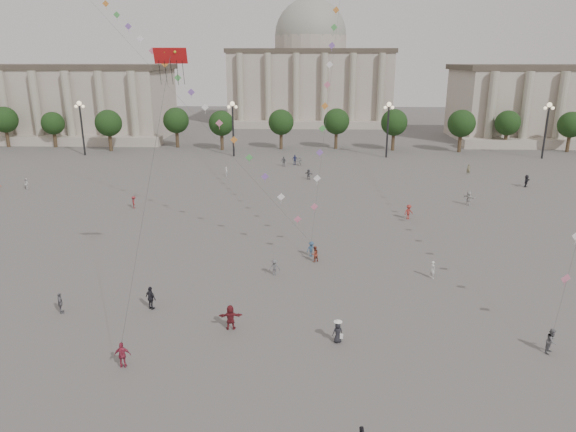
{
  "coord_description": "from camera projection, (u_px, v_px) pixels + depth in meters",
  "views": [
    {
      "loc": [
        -0.29,
        -30.12,
        18.58
      ],
      "look_at": [
        -1.96,
        12.0,
        5.59
      ],
      "focal_mm": 32.0,
      "sensor_mm": 36.0,
      "label": 1
    }
  ],
  "objects": [
    {
      "name": "person_crowd_1",
      "position": [
        26.0,
        184.0,
        75.92
      ],
      "size": [
        1.0,
        1.0,
        1.63
      ],
      "primitive_type": "imported",
      "rotation": [
        0.0,
        0.0,
        2.36
      ],
      "color": "silver",
      "rests_on": "ground"
    },
    {
      "name": "lamp_post_mid_west",
      "position": [
        233.0,
        119.0,
        99.47
      ],
      "size": [
        2.0,
        0.9,
        10.65
      ],
      "color": "#262628",
      "rests_on": "ground"
    },
    {
      "name": "hat_person",
      "position": [
        338.0,
        332.0,
        34.83
      ],
      "size": [
        0.83,
        0.67,
        1.69
      ],
      "color": "black",
      "rests_on": "ground"
    },
    {
      "name": "lamp_post_far_east",
      "position": [
        547.0,
        120.0,
        97.2
      ],
      "size": [
        2.0,
        0.9,
        10.65
      ],
      "color": "#262628",
      "rests_on": "ground"
    },
    {
      "name": "person_crowd_6",
      "position": [
        275.0,
        267.0,
        45.69
      ],
      "size": [
        1.0,
        0.62,
        1.49
      ],
      "primitive_type": "imported",
      "rotation": [
        0.0,
        0.0,
        0.08
      ],
      "color": "#58595D",
      "rests_on": "ground"
    },
    {
      "name": "person_crowd_4",
      "position": [
        300.0,
        161.0,
        92.76
      ],
      "size": [
        1.27,
        1.45,
        1.59
      ],
      "primitive_type": "imported",
      "rotation": [
        0.0,
        0.0,
        4.05
      ],
      "color": "#B0B1AD",
      "rests_on": "ground"
    },
    {
      "name": "kite_train_west",
      "position": [
        129.0,
        32.0,
        58.97
      ],
      "size": [
        40.57,
        30.34,
        63.18
      ],
      "color": "#3F3F3F",
      "rests_on": "ground"
    },
    {
      "name": "kite_flyer_0",
      "position": [
        315.0,
        254.0,
        48.73
      ],
      "size": [
        0.96,
        0.91,
        1.56
      ],
      "primitive_type": "imported",
      "rotation": [
        0.0,
        0.0,
        3.73
      ],
      "color": "maroon",
      "rests_on": "ground"
    },
    {
      "name": "hall_west",
      "position": [
        1.0,
        102.0,
        124.25
      ],
      "size": [
        84.0,
        26.22,
        17.2
      ],
      "color": "#AA9D8F",
      "rests_on": "ground"
    },
    {
      "name": "person_crowd_13",
      "position": [
        433.0,
        269.0,
        45.11
      ],
      "size": [
        0.57,
        0.68,
        1.6
      ],
      "primitive_type": "imported",
      "rotation": [
        0.0,
        0.0,
        1.95
      ],
      "color": "silver",
      "rests_on": "ground"
    },
    {
      "name": "person_crowd_16",
      "position": [
        284.0,
        161.0,
        91.89
      ],
      "size": [
        1.08,
        0.55,
        1.76
      ],
      "primitive_type": "imported",
      "rotation": [
        0.0,
        0.0,
        6.16
      ],
      "color": "slate",
      "rests_on": "ground"
    },
    {
      "name": "person_crowd_17",
      "position": [
        134.0,
        202.0,
        66.22
      ],
      "size": [
        0.95,
        1.17,
        1.58
      ],
      "primitive_type": "imported",
      "rotation": [
        0.0,
        0.0,
        1.99
      ],
      "color": "maroon",
      "rests_on": "ground"
    },
    {
      "name": "kite_flyer_1",
      "position": [
        311.0,
        249.0,
        50.04
      ],
      "size": [
        1.15,
        0.96,
        1.54
      ],
      "primitive_type": "imported",
      "rotation": [
        0.0,
        0.0,
        0.48
      ],
      "color": "#2F4D6A",
      "rests_on": "ground"
    },
    {
      "name": "tourist_1",
      "position": [
        151.0,
        298.0,
        39.44
      ],
      "size": [
        1.16,
        0.98,
        1.86
      ],
      "primitive_type": "imported",
      "rotation": [
        0.0,
        0.0,
        2.55
      ],
      "color": "black",
      "rests_on": "ground"
    },
    {
      "name": "tourist_0",
      "position": [
        122.0,
        355.0,
        31.99
      ],
      "size": [
        1.06,
        0.55,
        1.73
      ],
      "primitive_type": "imported",
      "rotation": [
        0.0,
        0.0,
        3.28
      ],
      "color": "#9F2B43",
      "rests_on": "ground"
    },
    {
      "name": "person_crowd_0",
      "position": [
        295.0,
        160.0,
        93.28
      ],
      "size": [
        1.09,
        0.49,
        1.83
      ],
      "primitive_type": "imported",
      "rotation": [
        0.0,
        0.0,
        0.04
      ],
      "color": "navy",
      "rests_on": "ground"
    },
    {
      "name": "lamp_post_mid_east",
      "position": [
        388.0,
        119.0,
        98.33
      ],
      "size": [
        2.0,
        0.9,
        10.65
      ],
      "color": "#262628",
      "rests_on": "ground"
    },
    {
      "name": "person_crowd_7",
      "position": [
        469.0,
        198.0,
        67.59
      ],
      "size": [
        1.67,
        1.67,
        1.93
      ],
      "primitive_type": "imported",
      "rotation": [
        0.0,
        0.0,
        2.35
      ],
      "color": "beige",
      "rests_on": "ground"
    },
    {
      "name": "kite_flyer_2",
      "position": [
        551.0,
        341.0,
        33.59
      ],
      "size": [
        1.04,
        1.05,
        1.71
      ],
      "primitive_type": "imported",
      "rotation": [
        0.0,
        0.0,
        0.84
      ],
      "color": "#5B5B5F",
      "rests_on": "ground"
    },
    {
      "name": "tourist_2",
      "position": [
        230.0,
        317.0,
        36.53
      ],
      "size": [
        1.76,
        0.75,
        1.84
      ],
      "primitive_type": "imported",
      "rotation": [
        0.0,
        0.0,
        3.27
      ],
      "color": "maroon",
      "rests_on": "ground"
    },
    {
      "name": "person_crowd_19",
      "position": [
        469.0,
        169.0,
        85.16
      ],
      "size": [
        0.78,
        0.68,
        1.81
      ],
      "primitive_type": "imported",
      "rotation": [
        0.0,
        0.0,
        5.82
      ],
      "color": "#777152",
      "rests_on": "ground"
    },
    {
      "name": "dragon_kite",
      "position": [
        171.0,
        69.0,
        34.4
      ],
      "size": [
        2.24,
        4.34,
        19.01
      ],
      "color": "red",
      "rests_on": "ground"
    },
    {
      "name": "ground",
      "position": [
        310.0,
        349.0,
        34.22
      ],
      "size": [
        360.0,
        360.0,
        0.0
      ],
      "primitive_type": "plane",
      "color": "#514F4C",
      "rests_on": "ground"
    },
    {
      "name": "person_crowd_9",
      "position": [
        526.0,
        181.0,
        77.1
      ],
      "size": [
        1.53,
        1.65,
        1.84
      ],
      "primitive_type": "imported",
      "rotation": [
        0.0,
        0.0,
        0.86
      ],
      "color": "black",
      "rests_on": "ground"
    },
    {
      "name": "person_crowd_10",
      "position": [
        226.0,
        171.0,
        84.33
      ],
      "size": [
        0.38,
        0.57,
        1.53
      ],
      "primitive_type": "imported",
      "rotation": [
        0.0,
        0.0,
        1.54
      ],
      "color": "silver",
      "rests_on": "ground"
    },
    {
      "name": "tourist_3",
      "position": [
        60.0,
        303.0,
        38.85
      ],
      "size": [
        0.79,
        1.04,
        1.64
      ],
      "primitive_type": "imported",
      "rotation": [
        0.0,
        0.0,
        2.04
      ],
      "color": "slate",
      "rests_on": "ground"
    },
    {
      "name": "lamp_post_far_west",
      "position": [
        81.0,
        118.0,
        100.61
      ],
      "size": [
        2.0,
        0.9,
        10.65
      ],
      "color": "#262628",
      "rests_on": "ground"
    },
    {
      "name": "hall_central",
      "position": [
        310.0,
        73.0,
        153.43
      ],
      "size": [
        48.3,
        34.3,
        35.5
      ],
      "color": "#AA9D8F",
      "rests_on": "ground"
    },
    {
      "name": "person_crowd_8",
      "position": [
        409.0,
        212.0,
        61.63
      ],
      "size": [
        1.34,
        1.1,
        1.81
      ],
      "primitive_type": "imported",
      "rotation": [
        0.0,
        0.0,
        0.43
      ],
      "color": "maroon",
      "rests_on": "ground"
    },
    {
      "name": "person_crowd_12",
      "position": [
        309.0,
        174.0,
        81.97
      ],
      "size": [
        1.6,
        1.28,
        1.7
      ],
      "primitive_type": "imported",
      "rotation": [
        0.0,
        0.0,
        2.57
      ],
      "color": "#5D5E62",
      "rests_on": "ground"
    },
    {
      "name": "tree_row",
      "position": [
        310.0,
        124.0,
        107.12
      ],
      "size": [
        137.12,
        5.12,
        8.0
      ],
      "color": "#3D2E1E",
      "rests_on": "ground"
    }
  ]
}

